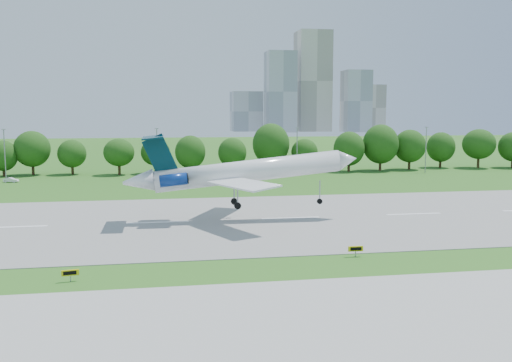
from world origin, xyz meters
name	(u,v)px	position (x,y,z in m)	size (l,w,h in m)	color
ground	(343,261)	(0.00, 0.00, 0.00)	(600.00, 600.00, 0.00)	#255516
runway	(291,218)	(0.00, 25.00, 0.04)	(400.00, 45.00, 0.08)	gray
taxiway	(416,319)	(0.00, -18.00, 0.04)	(400.00, 23.00, 0.08)	#ADADA8
tree_line	(233,149)	(0.00, 92.00, 6.19)	(288.40, 8.40, 10.40)	#382314
light_poles	(229,151)	(-2.50, 82.00, 6.34)	(175.90, 0.25, 12.19)	gray
skyline	(308,93)	(100.16, 390.61, 30.46)	(127.00, 52.00, 80.00)	#B2B2B7
airliner	(236,172)	(-8.34, 25.02, 7.37)	(35.48, 25.79, 11.08)	white
taxi_sign_left	(70,273)	(-28.34, -2.99, 0.85)	(1.65, 0.46, 1.15)	gray
taxi_sign_centre	(356,249)	(1.94, 1.39, 0.89)	(1.72, 0.25, 1.21)	gray
service_vehicle_a	(11,180)	(-53.28, 79.26, 0.55)	(1.17, 3.36, 1.11)	silver
service_vehicle_b	(185,175)	(-13.37, 82.20, 0.61)	(1.45, 3.61, 1.23)	white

